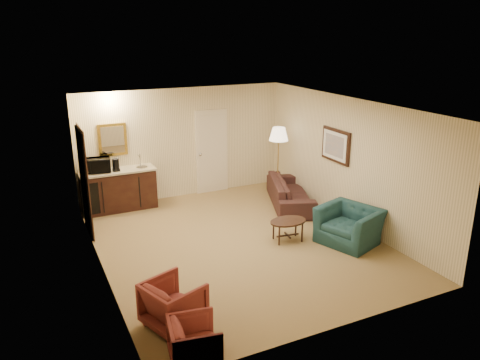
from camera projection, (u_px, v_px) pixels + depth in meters
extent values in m
plane|color=#94794B|center=(238.00, 242.00, 8.91)|extent=(6.00, 6.00, 0.00)
cube|color=#F6E2B8|center=(184.00, 143.00, 11.09)|extent=(5.00, 0.02, 2.60)
cube|color=#F6E2B8|center=(97.00, 198.00, 7.48)|extent=(0.02, 6.00, 2.60)
cube|color=#F6E2B8|center=(348.00, 161.00, 9.54)|extent=(0.02, 6.00, 2.60)
cube|color=white|center=(237.00, 106.00, 8.11)|extent=(5.00, 6.00, 0.02)
cube|color=beige|center=(212.00, 151.00, 11.43)|extent=(0.82, 0.06, 2.05)
cube|color=black|center=(85.00, 182.00, 9.03)|extent=(0.06, 0.98, 2.10)
cube|color=gold|center=(113.00, 140.00, 10.31)|extent=(0.62, 0.04, 0.72)
cube|color=black|center=(335.00, 146.00, 9.79)|extent=(0.06, 0.90, 0.70)
cube|color=#321B10|center=(119.00, 190.00, 10.43)|extent=(1.64, 0.58, 0.92)
imported|color=black|center=(290.00, 188.00, 10.70)|extent=(1.31, 2.15, 0.81)
imported|color=#1C4546|center=(349.00, 220.00, 8.78)|extent=(1.00, 1.23, 0.93)
imported|color=maroon|center=(173.00, 302.00, 6.32)|extent=(0.86, 0.89, 0.72)
imported|color=maroon|center=(195.00, 340.00, 5.63)|extent=(0.65, 0.68, 0.61)
cube|color=black|center=(288.00, 230.00, 8.93)|extent=(0.78, 0.58, 0.42)
cube|color=#B28A3B|center=(278.00, 162.00, 11.14)|extent=(0.49, 0.49, 1.70)
cylinder|color=black|center=(149.00, 200.00, 10.73)|extent=(0.23, 0.23, 0.27)
imported|color=black|center=(97.00, 164.00, 10.08)|extent=(0.59, 0.38, 0.37)
cylinder|color=black|center=(116.00, 165.00, 10.17)|extent=(0.18, 0.18, 0.27)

